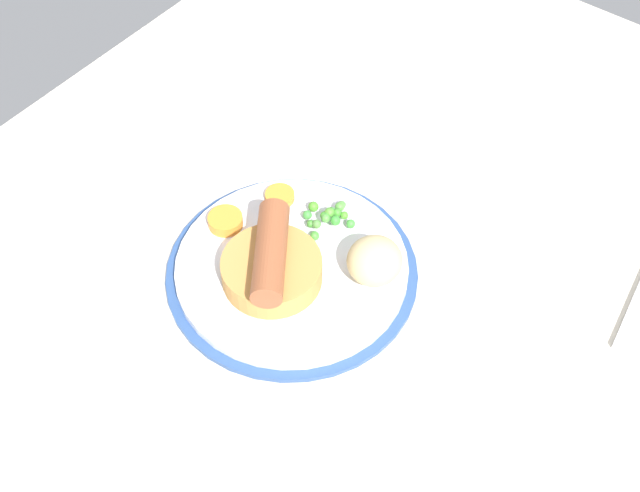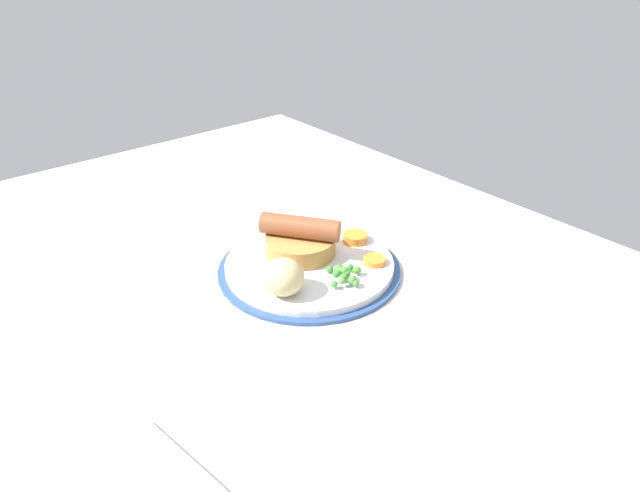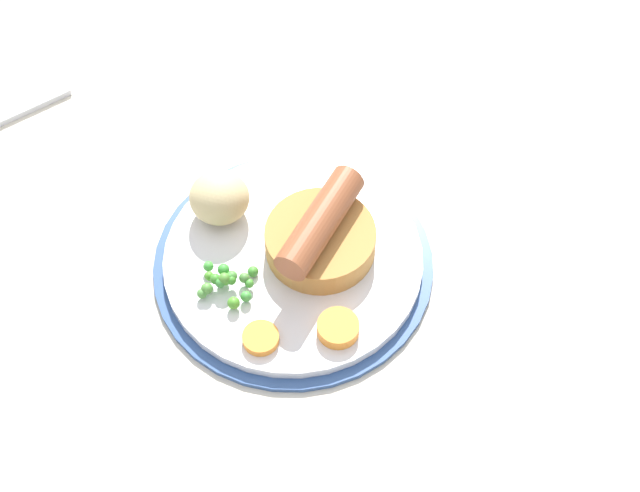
% 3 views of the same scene
% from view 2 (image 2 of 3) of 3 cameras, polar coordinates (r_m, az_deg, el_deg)
% --- Properties ---
extents(dining_table, '(1.10, 0.80, 0.03)m').
position_cam_2_polar(dining_table, '(0.72, -3.44, -4.01)').
color(dining_table, beige).
rests_on(dining_table, ground).
extents(dinner_plate, '(0.23, 0.23, 0.01)m').
position_cam_2_polar(dinner_plate, '(0.72, -1.06, -2.07)').
color(dinner_plate, '#2D4C84').
rests_on(dinner_plate, dining_table).
extents(sausage_pudding, '(0.10, 0.09, 0.05)m').
position_cam_2_polar(sausage_pudding, '(0.73, -1.99, 0.63)').
color(sausage_pudding, '#BC8442').
rests_on(sausage_pudding, dinner_plate).
extents(pea_pile, '(0.05, 0.05, 0.02)m').
position_cam_2_polar(pea_pile, '(0.68, 2.40, -2.72)').
color(pea_pile, '#479029').
rests_on(pea_pile, dinner_plate).
extents(potato_chunk_1, '(0.07, 0.07, 0.04)m').
position_cam_2_polar(potato_chunk_1, '(0.65, -3.68, -3.10)').
color(potato_chunk_1, '#CCB77F').
rests_on(potato_chunk_1, dinner_plate).
extents(carrot_slice_0, '(0.03, 0.03, 0.01)m').
position_cam_2_polar(carrot_slice_0, '(0.72, 5.45, -1.45)').
color(carrot_slice_0, orange).
rests_on(carrot_slice_0, dinner_plate).
extents(carrot_slice_2, '(0.04, 0.04, 0.01)m').
position_cam_2_polar(carrot_slice_2, '(0.76, 3.53, 0.85)').
color(carrot_slice_2, orange).
rests_on(carrot_slice_2, dinner_plate).
extents(fork, '(0.18, 0.04, 0.01)m').
position_cam_2_polar(fork, '(0.49, -11.53, -22.42)').
color(fork, silver).
rests_on(fork, dining_table).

